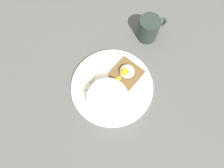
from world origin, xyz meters
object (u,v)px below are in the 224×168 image
at_px(coffee_mug, 149,28).
at_px(poached_egg, 126,72).
at_px(oatmeal_bowl, 108,100).
at_px(banana_slice_front, 89,78).
at_px(banana_slice_right, 87,68).
at_px(banana_slice_inner, 86,86).
at_px(toast_slice, 127,74).
at_px(banana_slice_back, 99,79).
at_px(banana_slice_left, 97,67).

bearing_deg(coffee_mug, poached_egg, 76.03).
xyz_separation_m(oatmeal_bowl, banana_slice_front, (0.08, -0.07, -0.02)).
relative_size(banana_slice_right, banana_slice_inner, 1.05).
bearing_deg(banana_slice_right, toast_slice, -176.41).
bearing_deg(toast_slice, banana_slice_front, 19.79).
xyz_separation_m(oatmeal_bowl, banana_slice_right, (0.10, -0.10, -0.02)).
height_order(toast_slice, banana_slice_inner, same).
height_order(banana_slice_front, banana_slice_back, banana_slice_front).
distance_m(banana_slice_right, coffee_mug, 0.26).
xyz_separation_m(banana_slice_back, coffee_mug, (-0.13, -0.21, 0.03)).
height_order(toast_slice, banana_slice_front, same).
bearing_deg(banana_slice_front, banana_slice_back, -169.78).
bearing_deg(coffee_mug, banana_slice_front, 53.26).
relative_size(poached_egg, banana_slice_left, 1.45).
xyz_separation_m(banana_slice_left, coffee_mug, (-0.15, -0.17, 0.03)).
bearing_deg(toast_slice, banana_slice_back, 23.32).
bearing_deg(oatmeal_bowl, banana_slice_back, -57.46).
xyz_separation_m(oatmeal_bowl, poached_egg, (-0.04, -0.11, -0.00)).
xyz_separation_m(oatmeal_bowl, toast_slice, (-0.04, -0.11, -0.02)).
height_order(poached_egg, coffee_mug, coffee_mug).
xyz_separation_m(oatmeal_bowl, banana_slice_inner, (0.08, -0.04, -0.02)).
height_order(toast_slice, banana_slice_left, toast_slice).
xyz_separation_m(toast_slice, banana_slice_left, (0.10, -0.00, -0.00)).
height_order(toast_slice, coffee_mug, coffee_mug).
relative_size(poached_egg, banana_slice_back, 1.66).
height_order(banana_slice_left, banana_slice_inner, banana_slice_inner).
height_order(banana_slice_left, coffee_mug, coffee_mug).
bearing_deg(banana_slice_back, banana_slice_front, 10.22).
bearing_deg(coffee_mug, banana_slice_inner, 56.22).
height_order(toast_slice, poached_egg, poached_egg).
relative_size(poached_egg, coffee_mug, 0.68).
xyz_separation_m(banana_slice_front, banana_slice_left, (-0.02, -0.05, -0.00)).
bearing_deg(banana_slice_back, toast_slice, -156.68).
bearing_deg(banana_slice_back, banana_slice_inner, 43.76).
bearing_deg(banana_slice_front, banana_slice_left, -111.06).
xyz_separation_m(banana_slice_left, banana_slice_right, (0.03, 0.01, 0.00)).
bearing_deg(oatmeal_bowl, banana_slice_right, -46.71).
xyz_separation_m(banana_slice_back, banana_slice_inner, (0.04, 0.04, 0.00)).
bearing_deg(poached_egg, banana_slice_back, 22.51).
distance_m(oatmeal_bowl, banana_slice_right, 0.14).
distance_m(toast_slice, banana_slice_back, 0.09).
height_order(banana_slice_inner, coffee_mug, coffee_mug).
distance_m(oatmeal_bowl, coffee_mug, 0.30).
bearing_deg(banana_slice_front, toast_slice, -160.21).
bearing_deg(banana_slice_left, banana_slice_front, 68.94).
relative_size(toast_slice, poached_egg, 1.85).
relative_size(poached_egg, banana_slice_inner, 1.57).
bearing_deg(coffee_mug, oatmeal_bowl, 73.99).
bearing_deg(oatmeal_bowl, banana_slice_front, -39.65).
bearing_deg(banana_slice_front, banana_slice_right, -66.57).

